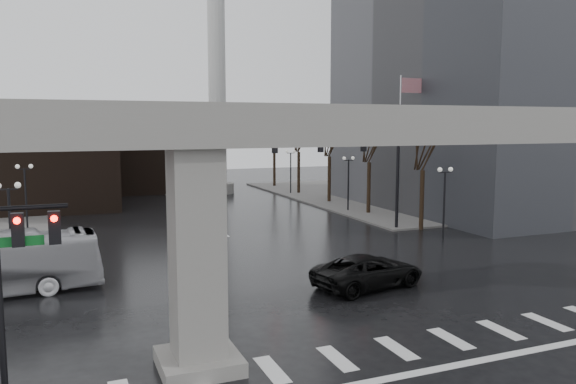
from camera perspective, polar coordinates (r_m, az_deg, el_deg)
ground at (r=22.17m, az=9.49°, el=-14.46°), size 160.00×160.00×0.00m
sidewalk_ne at (r=65.52m, az=12.47°, el=-0.24°), size 28.00×36.00×0.15m
elevated_guideway at (r=21.38m, az=12.76°, el=3.63°), size 48.00×2.60×8.70m
building_far_left at (r=59.70m, az=-25.00°, el=3.34°), size 16.00×14.00×10.00m
building_far_mid at (r=70.23m, az=-14.72°, el=3.38°), size 10.00×10.00×8.00m
smokestack at (r=65.97m, az=-7.23°, el=11.46°), size 3.60×3.60×30.00m
signal_mast_arm at (r=41.49m, az=6.70°, el=3.80°), size 12.12×0.43×8.00m
signal_left_pole at (r=18.52m, az=-25.76°, el=-6.16°), size 2.30×0.30×6.00m
flagpole_assembly at (r=47.44m, az=11.58°, el=6.15°), size 2.06×0.12×12.00m
lamp_right_0 at (r=40.15m, az=15.62°, el=0.11°), size 1.22×0.32×5.11m
lamp_right_1 at (r=51.87m, az=6.16°, el=1.81°), size 1.22×0.32×5.11m
lamp_right_2 at (r=64.51m, az=0.28°, el=2.84°), size 1.22×0.32×5.11m
lamp_left_0 at (r=31.97m, az=-26.43°, el=-2.04°), size 1.22×0.32×5.11m
lamp_left_1 at (r=45.84m, az=-25.14°, el=0.53°), size 1.22×0.32×5.11m
lamp_left_2 at (r=59.77m, az=-24.44°, el=1.90°), size 1.22×0.32×5.11m
tree_right_0 at (r=44.04m, az=13.47°, el=-0.14°), size 1.09×1.58×7.50m
tree_right_1 at (r=50.71m, az=8.23°, el=0.96°), size 1.09×1.61×7.67m
tree_right_2 at (r=57.72m, az=4.24°, el=1.79°), size 1.10×1.63×7.85m
tree_right_3 at (r=64.96m, az=1.11°, el=2.43°), size 1.11×1.66×8.02m
tree_right_4 at (r=72.36m, az=-1.38°, el=2.94°), size 1.12×1.69×8.19m
pickup_truck at (r=28.33m, az=8.18°, el=-7.95°), size 6.28×3.80×1.63m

